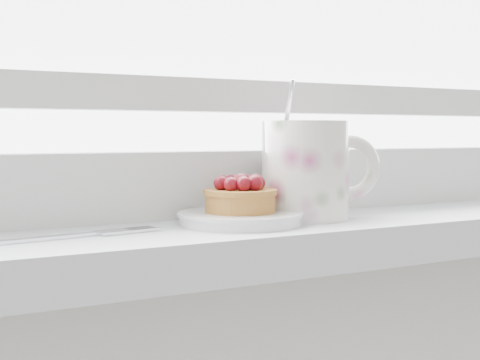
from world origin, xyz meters
TOP-DOWN VIEW (x-y plane):
  - saucer at (-0.01, 1.89)m, footprint 0.12×0.12m
  - raspberry_tart at (-0.01, 1.89)m, footprint 0.07×0.07m
  - floral_mug at (0.08, 1.89)m, footprint 0.14×0.11m
  - fork at (-0.18, 1.88)m, footprint 0.18×0.04m

SIDE VIEW (x-z plane):
  - fork at x=-0.18m, z-range 0.94..0.94m
  - saucer at x=-0.01m, z-range 0.94..0.95m
  - raspberry_tart at x=-0.01m, z-range 0.95..0.99m
  - floral_mug at x=0.08m, z-range 0.92..1.07m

